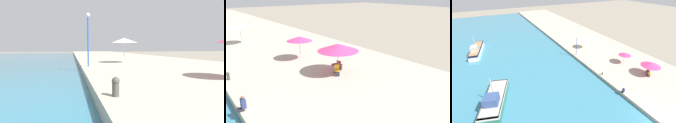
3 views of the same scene
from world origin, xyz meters
TOP-DOWN VIEW (x-y plane):
  - quay_promenade at (8.00, 37.00)m, footprint 16.00×90.00m
  - cafe_umbrella_striped at (4.67, 23.26)m, footprint 2.82×2.82m
  - mooring_bollard at (0.57, 10.96)m, footprint 0.26×0.26m
  - lamppost at (0.60, 20.55)m, footprint 0.36×0.36m

SIDE VIEW (x-z plane):
  - quay_promenade at x=8.00m, z-range 0.00..0.57m
  - mooring_bollard at x=0.57m, z-range 0.59..1.24m
  - cafe_umbrella_striped at x=4.67m, z-range 1.64..4.27m
  - lamppost at x=0.60m, z-range 1.38..5.94m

